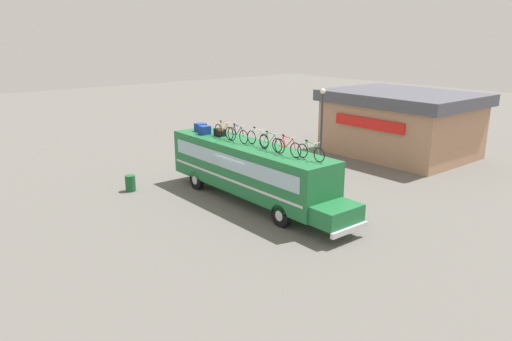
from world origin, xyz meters
The scene contains 14 objects.
ground_plane centered at (0.00, 0.00, 0.00)m, with size 120.00×120.00×0.00m, color #605E59.
bus centered at (0.22, 0.00, 1.79)m, with size 12.38×2.39×3.05m.
luggage_bag_1 centered at (-4.39, -0.01, 3.27)m, with size 0.58×0.53×0.45m, color #193899.
luggage_bag_2 centered at (-3.52, -0.32, 3.28)m, with size 0.60×0.51×0.47m, color #193899.
luggage_bag_3 centered at (-2.61, 0.09, 3.24)m, with size 0.63×0.41×0.39m, color black.
rooftop_bicycle_1 centered at (-1.94, -0.12, 3.43)m, with size 1.71×0.44×0.94m.
rooftop_bicycle_2 centered at (-0.70, -0.12, 3.44)m, with size 1.74×0.44×0.95m.
rooftop_bicycle_3 centered at (0.58, 0.17, 3.43)m, with size 1.70×0.44×0.92m.
rooftop_bicycle_4 centered at (1.78, -0.02, 3.43)m, with size 1.66×0.44×0.92m.
rooftop_bicycle_5 centered at (3.04, -0.08, 3.44)m, with size 1.81×0.44×0.95m.
rooftop_bicycle_6 centered at (4.27, 0.18, 3.41)m, with size 1.68×0.44×0.87m.
roadside_building centered at (-1.09, 14.78, 2.32)m, with size 10.06×7.69×4.53m.
trash_bin centered at (-5.42, -4.07, 0.45)m, with size 0.56×0.56×0.90m, color #1E592D.
street_lamp centered at (-1.38, 6.89, 3.21)m, with size 0.33×0.33×5.28m.
Camera 1 is at (18.84, -14.83, 8.45)m, focal length 33.84 mm.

